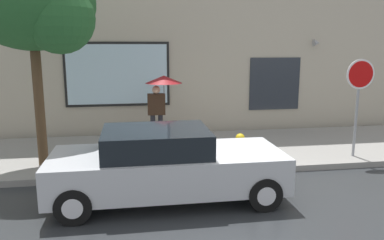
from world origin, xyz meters
TOP-DOWN VIEW (x-y plane):
  - ground_plane at (0.00, 0.00)m, footprint 60.00×60.00m
  - sidewalk at (0.00, 3.00)m, footprint 20.00×4.00m
  - building_facade at (-0.02, 5.50)m, footprint 20.00×0.67m
  - parked_car at (-1.30, -0.15)m, footprint 4.50×1.90m
  - fire_hydrant at (0.69, 1.51)m, footprint 0.30×0.44m
  - pedestrian_with_umbrella at (-1.06, 3.68)m, footprint 1.07×1.07m
  - street_tree at (-3.96, 2.01)m, footprint 2.86×2.43m
  - stop_sign at (3.80, 1.55)m, footprint 0.76×0.10m

SIDE VIEW (x-z plane):
  - ground_plane at x=0.00m, z-range 0.00..0.00m
  - sidewalk at x=0.00m, z-range 0.00..0.15m
  - fire_hydrant at x=0.69m, z-range 0.14..0.87m
  - parked_car at x=-1.30m, z-range -0.01..1.42m
  - pedestrian_with_umbrella at x=-1.06m, z-range 0.76..2.77m
  - stop_sign at x=3.80m, z-range 0.67..3.20m
  - building_facade at x=-0.02m, z-range -0.02..6.98m
  - street_tree at x=-3.96m, z-range 1.42..6.30m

